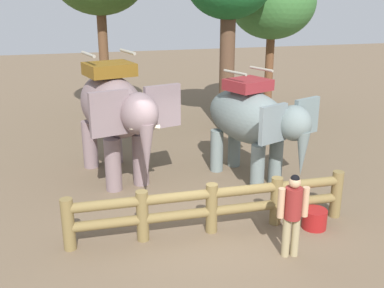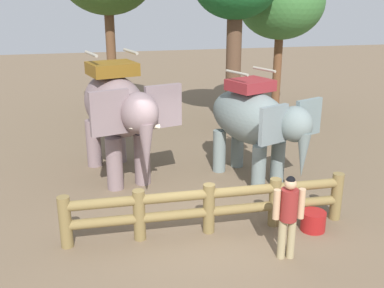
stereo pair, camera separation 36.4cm
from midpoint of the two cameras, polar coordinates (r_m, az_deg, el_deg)
name	(u,v)px [view 1 (the left image)]	position (r m, az deg, el deg)	size (l,w,h in m)	color
ground_plane	(207,225)	(9.76, 0.84, -10.10)	(60.00, 60.00, 0.00)	brown
log_fence	(212,205)	(9.23, 1.35, -7.66)	(5.87, 0.35, 1.05)	olive
elephant_near_left	(115,110)	(11.65, -10.54, 4.19)	(2.53, 3.93, 3.29)	gray
elephant_center	(253,120)	(11.52, 6.72, 2.99)	(2.46, 3.41, 2.87)	slate
tourist_woman_in_black	(293,210)	(8.43, 11.32, -8.14)	(0.57, 0.36, 1.63)	tan
tree_far_right	(273,3)	(18.03, 9.50, 17.09)	(3.23, 3.23, 5.70)	brown
feed_bucket	(314,219)	(9.84, 14.11, -9.11)	(0.51, 0.51, 0.41)	maroon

